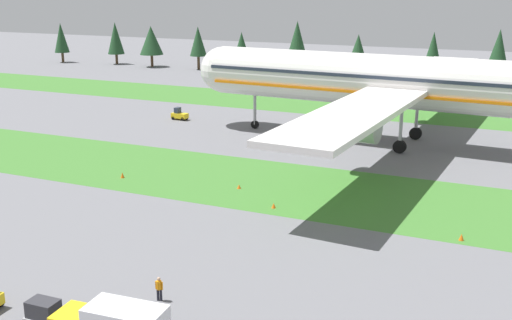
% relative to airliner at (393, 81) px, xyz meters
% --- Properties ---
extents(grass_strip_near, '(320.00, 17.25, 0.01)m').
position_rel_airliner_xyz_m(grass_strip_near, '(-11.34, -23.17, -8.56)').
color(grass_strip_near, '#3D752D').
rests_on(grass_strip_near, ground).
extents(grass_strip_far, '(320.00, 17.25, 0.01)m').
position_rel_airliner_xyz_m(grass_strip_far, '(-11.34, 23.34, -8.56)').
color(grass_strip_far, '#3D752D').
rests_on(grass_strip_far, ground).
extents(airliner, '(59.14, 73.10, 23.87)m').
position_rel_airliner_xyz_m(airliner, '(0.00, 0.00, 0.00)').
color(airliner, silver).
rests_on(airliner, ground).
extents(cargo_dolly_lead, '(2.25, 1.57, 1.55)m').
position_rel_airliner_xyz_m(cargo_dolly_lead, '(-9.82, -55.72, -7.64)').
color(cargo_dolly_lead, '#A3A3A8').
rests_on(cargo_dolly_lead, ground).
extents(cargo_dolly_second, '(2.25, 1.57, 1.55)m').
position_rel_airliner_xyz_m(cargo_dolly_second, '(-6.93, -55.63, -7.64)').
color(cargo_dolly_second, '#A3A3A8').
rests_on(cargo_dolly_second, ground).
extents(pushback_tractor, '(2.67, 1.45, 1.97)m').
position_rel_airliner_xyz_m(pushback_tractor, '(-34.19, 2.05, -7.75)').
color(pushback_tractor, yellow).
rests_on(pushback_tractor, ground).
extents(ground_crew_marshaller, '(0.56, 0.36, 1.74)m').
position_rel_airliner_xyz_m(ground_crew_marshaller, '(-4.67, -50.21, -7.62)').
color(ground_crew_marshaller, black).
rests_on(ground_crew_marshaller, ground).
extents(taxiway_marker_0, '(0.44, 0.44, 0.50)m').
position_rel_airliner_xyz_m(taxiway_marker_0, '(-4.61, -29.91, -8.31)').
color(taxiway_marker_0, orange).
rests_on(taxiway_marker_0, ground).
extents(taxiway_marker_1, '(0.44, 0.44, 0.47)m').
position_rel_airliner_xyz_m(taxiway_marker_1, '(-10.27, -25.87, -8.33)').
color(taxiway_marker_1, orange).
rests_on(taxiway_marker_1, ground).
extents(taxiway_marker_2, '(0.44, 0.44, 0.60)m').
position_rel_airliner_xyz_m(taxiway_marker_2, '(12.98, -30.83, -8.26)').
color(taxiway_marker_2, orange).
rests_on(taxiway_marker_2, ground).
extents(taxiway_marker_3, '(0.44, 0.44, 0.63)m').
position_rel_airliner_xyz_m(taxiway_marker_3, '(-23.86, -27.73, -8.25)').
color(taxiway_marker_3, orange).
rests_on(taxiway_marker_3, ground).
extents(distant_tree_line, '(188.90, 8.88, 12.79)m').
position_rel_airliner_xyz_m(distant_tree_line, '(-12.62, 56.38, -1.58)').
color(distant_tree_line, '#4C3823').
rests_on(distant_tree_line, ground).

